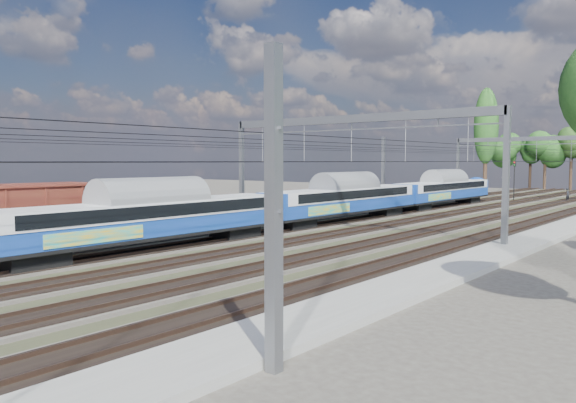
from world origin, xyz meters
The scene contains 7 objects.
track_bed centered at (0.00, 45.00, 0.10)m, with size 21.00×130.00×0.34m.
platform centered at (12.00, 20.00, 0.15)m, with size 3.00×70.00×0.30m, color gray.
catenary centered at (0.33, 52.69, 6.40)m, with size 25.65×130.00×9.00m.
poplar centered at (-14.50, 98.00, 11.89)m, with size 4.40×4.40×19.04m.
emu_train centered at (-4.50, 35.63, 2.59)m, with size 3.01×63.73×4.41m.
worker centered at (4.49, 77.03, 0.93)m, with size 0.68×0.45×1.87m, color black.
signal_near centered at (-0.81, 71.11, 3.47)m, with size 0.37×0.33×5.48m.
Camera 1 is at (23.19, -5.89, 5.53)m, focal length 35.00 mm.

